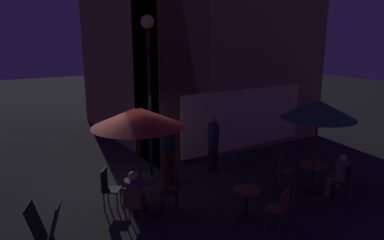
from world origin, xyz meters
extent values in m
plane|color=#252627|center=(0.00, 0.00, 0.00)|extent=(60.00, 60.00, 0.00)
cube|color=#A76F56|center=(5.34, 2.03, 4.65)|extent=(7.51, 1.84, 9.29)
cube|color=#A76F56|center=(2.50, 5.07, 4.65)|extent=(1.84, 7.93, 9.29)
cube|color=beige|center=(4.96, 1.07, 1.25)|extent=(5.26, 0.08, 2.10)
cylinder|color=black|center=(1.03, 0.58, 2.18)|extent=(0.10, 0.10, 4.37)
sphere|color=#F6D17A|center=(1.03, 0.58, 4.47)|extent=(0.36, 0.36, 0.36)
cube|color=black|center=(-2.05, -1.30, 0.44)|extent=(0.47, 0.61, 0.85)
cube|color=black|center=(-2.38, -1.16, 0.44)|extent=(0.47, 0.61, 0.85)
cylinder|color=black|center=(0.02, -0.88, 0.01)|extent=(0.40, 0.40, 0.03)
cylinder|color=black|center=(0.02, -0.88, 0.36)|extent=(0.06, 0.06, 0.72)
cylinder|color=#4F2E22|center=(0.02, -0.88, 0.74)|extent=(0.76, 0.76, 0.03)
cylinder|color=black|center=(4.31, -2.49, 0.01)|extent=(0.40, 0.40, 0.03)
cylinder|color=black|center=(4.31, -2.49, 0.38)|extent=(0.06, 0.06, 0.75)
cylinder|color=brown|center=(4.31, -2.49, 0.77)|extent=(0.75, 0.75, 0.03)
cylinder|color=black|center=(1.87, -2.63, 0.01)|extent=(0.40, 0.40, 0.03)
cylinder|color=black|center=(1.87, -2.63, 0.35)|extent=(0.06, 0.06, 0.69)
cylinder|color=brown|center=(1.87, -2.63, 0.71)|extent=(0.63, 0.63, 0.03)
cylinder|color=black|center=(0.02, -0.88, 0.03)|extent=(0.36, 0.36, 0.06)
cylinder|color=#523822|center=(0.02, -0.88, 1.24)|extent=(0.05, 0.05, 2.48)
cone|color=maroon|center=(0.02, -0.88, 2.30)|extent=(2.14, 2.14, 0.46)
cylinder|color=black|center=(4.31, -2.49, 0.03)|extent=(0.36, 0.36, 0.06)
cylinder|color=brown|center=(4.31, -2.49, 1.23)|extent=(0.05, 0.05, 2.47)
cone|color=#2F5A3F|center=(4.31, -2.49, 2.28)|extent=(1.90, 1.90, 0.48)
cylinder|color=black|center=(-0.32, -0.44, 0.23)|extent=(0.03, 0.03, 0.45)
cylinder|color=black|center=(-0.51, -0.69, 0.23)|extent=(0.03, 0.03, 0.45)
cylinder|color=black|center=(-0.57, -0.25, 0.23)|extent=(0.03, 0.03, 0.45)
cylinder|color=black|center=(-0.76, -0.50, 0.23)|extent=(0.03, 0.03, 0.45)
cube|color=black|center=(-0.54, -0.47, 0.47)|extent=(0.56, 0.56, 0.04)
cube|color=black|center=(-0.69, -0.36, 0.74)|extent=(0.27, 0.35, 0.50)
cylinder|color=brown|center=(-0.42, -1.22, 0.22)|extent=(0.03, 0.03, 0.44)
cylinder|color=brown|center=(-0.16, -1.41, 0.22)|extent=(0.03, 0.03, 0.44)
cylinder|color=brown|center=(-0.60, -1.48, 0.22)|extent=(0.03, 0.03, 0.44)
cylinder|color=brown|center=(-0.35, -1.66, 0.22)|extent=(0.03, 0.03, 0.44)
cube|color=brown|center=(-0.38, -1.44, 0.45)|extent=(0.55, 0.55, 0.04)
cube|color=brown|center=(-0.49, -1.59, 0.69)|extent=(0.34, 0.26, 0.44)
cylinder|color=black|center=(0.36, -1.34, 0.22)|extent=(0.03, 0.03, 0.44)
cylinder|color=black|center=(0.56, -1.08, 0.22)|extent=(0.03, 0.03, 0.44)
cylinder|color=black|center=(0.63, -1.54, 0.22)|extent=(0.03, 0.03, 0.44)
cylinder|color=black|center=(0.83, -1.28, 0.22)|extent=(0.03, 0.03, 0.44)
cube|color=black|center=(0.59, -1.31, 0.46)|extent=(0.59, 0.59, 0.04)
cube|color=black|center=(0.74, -1.42, 0.72)|extent=(0.28, 0.36, 0.50)
cylinder|color=brown|center=(4.25, -1.91, 0.22)|extent=(0.03, 0.03, 0.44)
cylinder|color=brown|center=(3.96, -2.03, 0.22)|extent=(0.03, 0.03, 0.44)
cylinder|color=brown|center=(4.13, -1.62, 0.22)|extent=(0.03, 0.03, 0.44)
cylinder|color=brown|center=(3.84, -1.74, 0.22)|extent=(0.03, 0.03, 0.44)
cube|color=brown|center=(4.04, -1.83, 0.45)|extent=(0.51, 0.51, 0.04)
cube|color=brown|center=(3.98, -1.66, 0.67)|extent=(0.38, 0.19, 0.40)
cylinder|color=black|center=(4.39, -3.05, 0.24)|extent=(0.03, 0.03, 0.47)
cylinder|color=black|center=(4.68, -2.93, 0.24)|extent=(0.03, 0.03, 0.47)
cylinder|color=black|center=(4.52, -3.34, 0.24)|extent=(0.03, 0.03, 0.47)
cylinder|color=black|center=(4.81, -3.21, 0.24)|extent=(0.03, 0.03, 0.47)
cube|color=black|center=(4.60, -3.13, 0.49)|extent=(0.52, 0.52, 0.03)
cube|color=black|center=(4.67, -3.29, 0.73)|extent=(0.38, 0.20, 0.44)
cylinder|color=brown|center=(1.92, -3.22, 0.23)|extent=(0.03, 0.03, 0.45)
cylinder|color=brown|center=(2.22, -3.11, 0.23)|extent=(0.03, 0.03, 0.45)
cylinder|color=brown|center=(2.03, -3.51, 0.23)|extent=(0.03, 0.03, 0.45)
cylinder|color=brown|center=(2.33, -3.40, 0.23)|extent=(0.03, 0.03, 0.45)
cube|color=brown|center=(2.12, -3.31, 0.47)|extent=(0.51, 0.51, 0.04)
cube|color=brown|center=(2.19, -3.47, 0.70)|extent=(0.38, 0.18, 0.44)
cube|color=black|center=(-0.30, -1.33, 0.49)|extent=(0.52, 0.51, 0.14)
cylinder|color=black|center=(-0.21, -1.20, 0.24)|extent=(0.14, 0.14, 0.49)
cylinder|color=#633964|center=(-0.38, -1.44, 0.76)|extent=(0.38, 0.38, 0.54)
sphere|color=beige|center=(-0.38, -1.44, 1.12)|extent=(0.22, 0.22, 0.22)
cube|color=#7B7253|center=(4.54, -3.01, 0.49)|extent=(0.48, 0.48, 0.14)
cylinder|color=#7B7253|center=(4.48, -2.86, 0.24)|extent=(0.14, 0.14, 0.49)
cylinder|color=slate|center=(4.60, -3.13, 0.75)|extent=(0.36, 0.36, 0.52)
sphere|color=beige|center=(4.60, -3.13, 1.10)|extent=(0.20, 0.20, 0.20)
cylinder|color=#4B1716|center=(1.32, 0.05, 0.47)|extent=(0.32, 0.32, 0.94)
cylinder|color=black|center=(1.32, 0.05, 1.23)|extent=(0.38, 0.38, 0.57)
sphere|color=brown|center=(1.32, 0.05, 1.61)|extent=(0.21, 0.21, 0.21)
cylinder|color=black|center=(2.94, 0.17, 0.44)|extent=(0.29, 0.29, 0.88)
cylinder|color=#262746|center=(2.94, 0.17, 1.20)|extent=(0.35, 0.35, 0.64)
sphere|color=brown|center=(2.94, 0.17, 1.61)|extent=(0.19, 0.19, 0.19)
camera|label=1|loc=(-3.14, -8.20, 4.09)|focal=32.94mm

